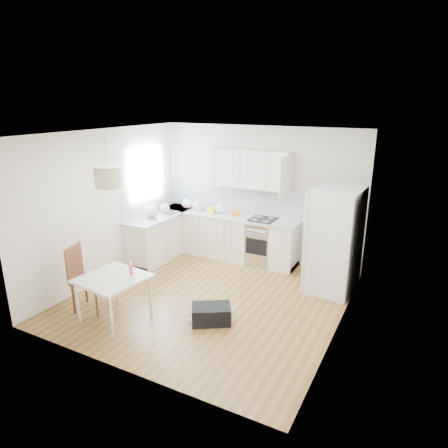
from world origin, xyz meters
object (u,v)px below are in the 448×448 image
(refrigerator, at_px, (335,241))
(dining_table, at_px, (113,282))
(gym_bag, at_px, (211,314))
(dining_chair, at_px, (89,278))

(refrigerator, distance_m, dining_table, 3.67)
(refrigerator, height_order, gym_bag, refrigerator)
(dining_table, relative_size, dining_chair, 0.93)
(refrigerator, relative_size, dining_chair, 1.71)
(refrigerator, bearing_deg, gym_bag, -119.85)
(refrigerator, bearing_deg, dining_table, -131.48)
(refrigerator, distance_m, dining_chair, 4.05)
(dining_table, xyz_separation_m, dining_chair, (-0.56, 0.08, -0.10))
(dining_table, bearing_deg, dining_chair, 179.09)
(dining_chair, bearing_deg, refrigerator, 19.86)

